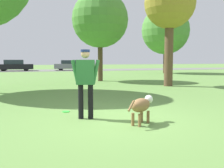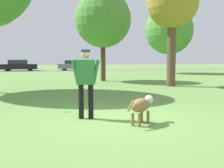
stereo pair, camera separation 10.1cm
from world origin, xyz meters
name	(u,v)px [view 2 (the right image)]	position (x,y,z in m)	size (l,w,h in m)	color
ground_plane	(114,120)	(0.00, 0.00, 0.00)	(120.00, 120.00, 0.00)	#608C42
far_road_strip	(56,70)	(0.00, 28.36, 0.01)	(120.00, 6.00, 0.01)	slate
person	(86,78)	(-0.64, 0.29, 1.03)	(0.71, 0.34, 1.72)	black
dog	(142,106)	(0.51, -0.58, 0.43)	(0.89, 0.77, 0.63)	olive
frisbee	(67,111)	(-1.04, 1.26, 0.01)	(0.21, 0.21, 0.02)	#33D838
tree_near_right	(172,5)	(5.12, 6.89, 4.38)	(2.74, 2.74, 5.85)	brown
tree_mid_center	(103,20)	(2.28, 11.10, 4.08)	(3.73, 3.73, 5.96)	#4C3826
tree_far_right	(169,30)	(10.90, 18.60, 4.38)	(4.88, 4.88, 6.83)	#4C3826
parked_car_black	(19,65)	(-4.50, 28.07, 0.67)	(4.31, 1.88, 1.37)	black
parked_car_grey	(74,65)	(2.27, 28.12, 0.66)	(4.28, 1.87, 1.31)	slate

